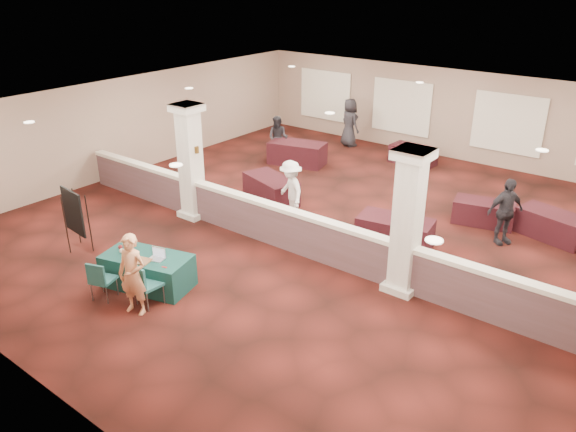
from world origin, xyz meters
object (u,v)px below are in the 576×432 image
Objects in this scene: attendee_b at (291,190)px; attendee_d at (350,122)px; near_table at (148,271)px; attendee_a at (278,138)px; far_table_front_center at (395,232)px; easel_board at (73,212)px; far_table_front_right at (484,212)px; conf_chair_side at (100,278)px; woman at (133,275)px; attendee_c at (505,211)px; far_table_back_right at (552,225)px; far_table_back_left at (297,153)px; far_table_front_left at (271,189)px; conf_chair_main at (145,282)px; far_table_back_center at (413,155)px.

attendee_d is at bearing 138.77° from attendee_b.
attendee_a reaches higher than near_table.
attendee_d is (-5.54, 6.70, 0.56)m from far_table_front_center.
easel_board reaches higher than far_table_front_right.
conf_chair_side is at bearing -119.52° from far_table_front_right.
woman is 1.02× the size of attendee_b.
near_table is at bearing 176.54° from attendee_c.
far_table_back_right is at bearing 6.60° from far_table_front_right.
far_table_back_left is at bearing 154.03° from attendee_b.
near_table is 1.04m from conf_chair_side.
near_table is at bearing 112.13° from woman.
easel_board reaches higher than far_table_back_right.
far_table_front_left is 7.79m from far_table_back_right.
easel_board reaches higher than attendee_a.
attendee_a is (-3.96, 9.33, 0.21)m from conf_chair_main.
far_table_front_right is at bearing 63.85° from attendee_b.
far_table_front_center reaches higher than near_table.
attendee_c is (6.45, 1.40, 0.50)m from far_table_front_left.
near_table is at bearing -79.68° from far_table_front_left.
attendee_b is at bearing 78.59° from woman.
attendee_b is at bearing 132.93° from attendee_d.
far_table_back_right is at bearing 42.05° from woman.
attendee_c reaches higher than far_table_back_left.
far_table_front_center is (4.36, -0.41, 0.00)m from far_table_front_left.
woman reaches higher than far_table_back_center.
attendee_a reaches higher than far_table_front_center.
conf_chair_side reaches higher than far_table_back_center.
woman is (3.37, -0.88, -0.14)m from easel_board.
conf_chair_side is at bearing -16.53° from easel_board.
attendee_d is (0.57, 11.72, -0.08)m from easel_board.
attendee_a is at bearing 92.19° from attendee_d.
conf_chair_main is 0.61× the size of far_table_front_right.
far_table_back_left is at bearing 114.03° from far_table_front_left.
near_table is 1.04× the size of attendee_d.
far_table_back_left reaches higher than far_table_front_left.
far_table_front_left is at bearing -161.39° from far_table_back_right.
woman is 1.09× the size of far_table_back_center.
woman is at bearing -84.82° from attendee_a.
attendee_d is (-2.18, 11.78, 0.56)m from near_table.
attendee_a is (-8.00, 1.00, 0.47)m from far_table_front_right.
attendee_d is at bearing 170.53° from far_table_back_center.
far_table_back_left is (-1.44, 3.23, 0.03)m from far_table_front_left.
conf_chair_main is 9.77m from far_table_back_left.
conf_chair_main is at bearing -84.27° from attendee_a.
attendee_a is at bearing 172.88° from far_table_front_right.
woman is at bearing -84.62° from conf_chair_main.
woman reaches higher than far_table_back_left.
woman is 10.04m from far_table_back_left.
conf_chair_main is 0.56× the size of attendee_c.
attendee_a is (-3.97, 9.60, -0.08)m from woman.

